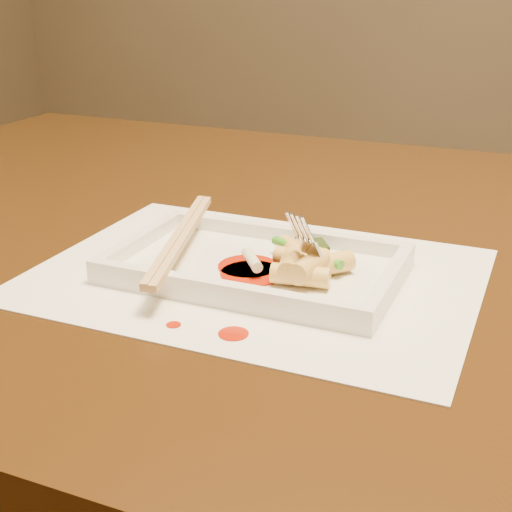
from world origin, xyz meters
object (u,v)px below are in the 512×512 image
at_px(placemat, 256,275).
at_px(plate_base, 256,270).
at_px(table, 304,313).
at_px(fork, 338,192).
at_px(chopstick_a, 177,236).

height_order(placemat, plate_base, plate_base).
distance_m(placemat, plate_base, 0.00).
distance_m(table, fork, 0.23).
distance_m(plate_base, fork, 0.11).
height_order(table, placemat, placemat).
height_order(table, chopstick_a, chopstick_a).
xyz_separation_m(table, chopstick_a, (-0.08, -0.14, 0.13)).
bearing_deg(fork, table, 119.91).
bearing_deg(fork, placemat, -165.58).
relative_size(chopstick_a, fork, 1.72).
xyz_separation_m(plate_base, fork, (0.07, 0.02, 0.08)).
relative_size(table, fork, 10.00).
height_order(placemat, fork, fork).
xyz_separation_m(table, fork, (0.07, -0.12, 0.18)).
relative_size(plate_base, chopstick_a, 1.08).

